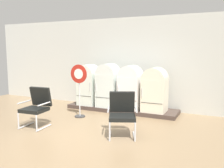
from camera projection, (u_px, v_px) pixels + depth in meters
ground at (69, 141)px, 5.64m from camera, size 12.00×10.00×0.05m
back_wall at (129, 63)px, 8.70m from camera, size 11.76×0.12×3.15m
display_plinth at (122, 109)px, 8.34m from camera, size 3.74×0.95×0.13m
refrigerator_0 at (88, 84)px, 8.62m from camera, size 0.62×0.63×1.41m
refrigerator_1 at (108, 84)px, 8.29m from camera, size 0.69×0.63×1.46m
refrigerator_2 at (130, 86)px, 7.96m from camera, size 0.70×0.63×1.42m
refrigerator_3 at (155, 89)px, 7.63m from camera, size 0.72×0.66×1.37m
armchair_left at (37, 105)px, 6.56m from camera, size 0.71×0.73×1.04m
armchair_right at (122, 112)px, 5.85m from camera, size 0.84×0.87×1.04m
sign_stand at (79, 89)px, 7.45m from camera, size 0.56×0.32×1.60m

